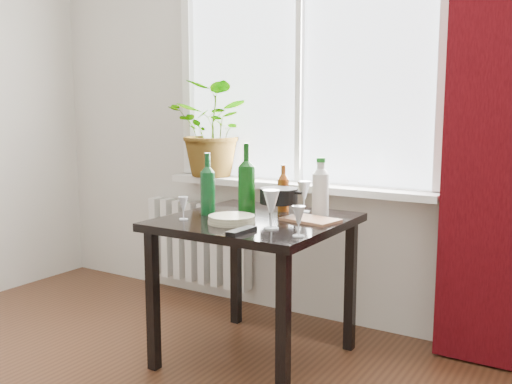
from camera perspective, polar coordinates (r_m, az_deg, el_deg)
The scene contains 19 objects.
window at distance 3.44m, azimuth 4.57°, elevation 13.65°, with size 1.72×0.08×1.62m.
windowsill at distance 3.40m, azimuth 3.88°, elevation 0.62°, with size 1.72×0.20×0.04m.
curtain at distance 2.98m, azimuth 23.27°, elevation 7.96°, with size 0.50×0.12×2.56m.
radiator at distance 3.91m, azimuth -5.78°, elevation -5.02°, with size 0.80×0.10×0.55m.
table at distance 2.87m, azimuth -0.04°, elevation -4.42°, with size 0.85×0.85×0.74m.
potted_plant at distance 3.67m, azimuth -4.10°, elevation 6.26°, with size 0.54×0.47×0.60m, color #376C1D.
wine_bottle_left at distance 2.93m, azimuth -4.85°, elevation 0.86°, with size 0.08×0.08×0.32m, color #0C3E19, non-canonical shape.
wine_bottle_right at distance 2.91m, azimuth -0.95°, elevation 1.36°, with size 0.09×0.09×0.38m, color #0B3D0D, non-canonical shape.
bottle_amber at distance 3.01m, azimuth 2.74°, elevation 0.43°, with size 0.06×0.06×0.25m, color #72310C, non-canonical shape.
cleaning_bottle at distance 2.91m, azimuth 6.48°, elevation 0.58°, with size 0.09×0.09×0.30m, color silver, non-canonical shape.
wineglass_front_right at distance 2.58m, azimuth 1.54°, elevation -1.71°, with size 0.08×0.08×0.18m, color silver, non-canonical shape.
wineglass_far_right at distance 2.43m, azimuth 4.29°, elevation -2.92°, with size 0.06×0.06×0.14m, color #B2B8BF, non-canonical shape.
wineglass_back_center at distance 3.00m, azimuth 4.81°, elevation -0.42°, with size 0.07×0.07×0.17m, color silver, non-canonical shape.
wineglass_back_left at distance 3.24m, azimuth -0.86°, elevation 0.37°, with size 0.08×0.08×0.18m, color silver, non-canonical shape.
wineglass_front_left at distance 2.81m, azimuth -7.27°, elevation -1.61°, with size 0.05×0.05×0.12m, color silver, non-canonical shape.
plate_stack at distance 2.72m, azimuth -2.45°, elevation -2.74°, with size 0.23×0.23×0.04m, color #BCBA9C.
fondue_pot at distance 2.85m, azimuth 2.29°, elevation -1.08°, with size 0.22×0.19×0.15m, color black, non-canonical shape.
tv_remote at distance 2.51m, azimuth -1.44°, elevation -3.92°, with size 0.05×0.17×0.02m, color black.
cutting_board at distance 2.78m, azimuth 5.48°, elevation -2.78°, with size 0.26×0.17×0.01m, color #9D6847.
Camera 1 is at (1.58, -0.82, 1.29)m, focal length 40.00 mm.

